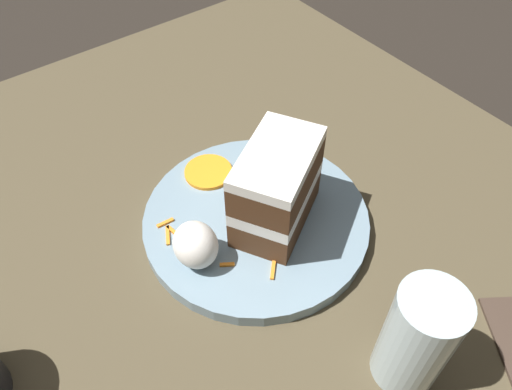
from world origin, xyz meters
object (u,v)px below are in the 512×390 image
plate (256,220)px  cake_slice (277,188)px  drinking_glass (415,343)px  cream_dollop (196,245)px  orange_garnish (208,172)px

plate → cake_slice: (0.02, 0.02, 0.06)m
plate → drinking_glass: size_ratio=2.12×
cream_dollop → orange_garnish: cream_dollop is taller
drinking_glass → plate: bearing=-178.5°
cake_slice → plate: bearing=-166.6°
plate → orange_garnish: 0.09m
orange_garnish → plate: bearing=3.6°
plate → orange_garnish: bearing=-176.4°
cake_slice → cream_dollop: size_ratio=2.54×
cake_slice → orange_garnish: 0.12m
cream_dollop → plate: bearing=96.6°
plate → cake_slice: cake_slice is taller
cake_slice → cream_dollop: cake_slice is taller
cake_slice → orange_garnish: bearing=160.9°
plate → cream_dollop: bearing=-83.4°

